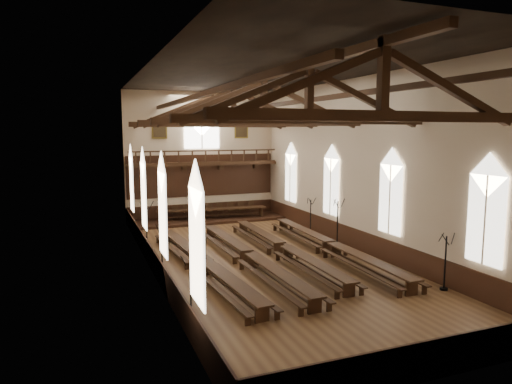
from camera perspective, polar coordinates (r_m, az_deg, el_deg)
ground at (r=25.10m, az=0.96°, el=-8.42°), size 26.00×26.00×0.00m
room_walls at (r=24.14m, az=0.99°, el=6.49°), size 26.00×26.00×26.00m
wainscot_band at (r=24.94m, az=0.96°, el=-7.09°), size 12.00×26.00×1.20m
side_windows at (r=24.34m, az=0.98°, el=0.08°), size 11.85×19.80×4.50m
end_window at (r=36.40m, az=-6.80°, el=8.00°), size 2.80×0.12×3.80m
minstrels_gallery at (r=36.29m, az=-6.63°, el=2.76°), size 11.80×1.24×3.70m
portraits at (r=36.40m, az=-6.80°, el=7.80°), size 7.75×0.09×1.45m
roof_trusses at (r=24.17m, az=1.00°, el=10.66°), size 11.70×25.70×2.80m
refectory_row_a at (r=23.02m, az=-6.79°, el=-8.59°), size 1.94×14.22×0.72m
refectory_row_b at (r=23.86m, az=-0.87°, el=-7.91°), size 1.63×14.37×0.74m
refectory_row_c at (r=25.57m, az=3.42°, el=-6.91°), size 1.51×14.13×0.72m
refectory_row_d at (r=26.21m, az=9.44°, el=-6.57°), size 1.73×14.53×0.76m
dais at (r=35.69m, az=-5.50°, el=-3.48°), size 11.40×2.88×0.19m
high_table at (r=35.55m, az=-5.51°, el=-2.26°), size 8.59×1.77×0.80m
high_chairs at (r=36.36m, az=-5.87°, el=-2.17°), size 7.70×0.50×1.10m
candelabrum_left_near at (r=17.34m, az=-8.14°, el=-13.31°), size 0.75×0.70×2.47m
candelabrum_left_mid at (r=23.08m, az=-11.66°, el=-8.08°), size 0.70×0.75×2.46m
candelabrum_left_far at (r=28.12m, az=-13.49°, el=-5.08°), size 0.85×0.82×2.83m
candelabrum_right_near at (r=21.86m, az=22.51°, el=-9.32°), size 0.77×0.73×2.55m
candelabrum_right_mid at (r=28.68m, az=10.12°, el=-4.73°), size 0.85×0.82×2.84m
candelabrum_right_far at (r=31.68m, az=6.82°, el=-3.74°), size 0.66×0.74×2.42m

